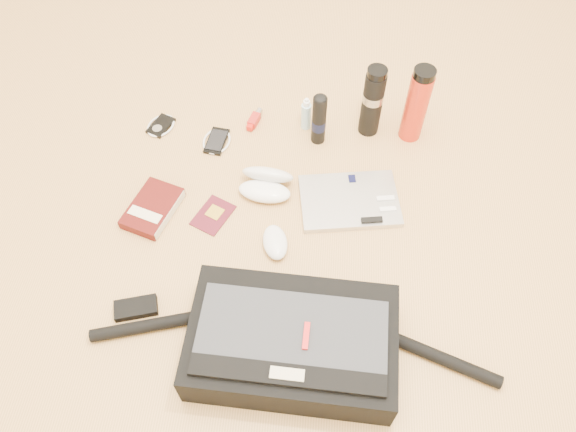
{
  "coord_description": "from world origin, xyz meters",
  "views": [
    {
      "loc": [
        0.09,
        -0.85,
        1.4
      ],
      "look_at": [
        0.01,
        0.07,
        0.06
      ],
      "focal_mm": 35.0,
      "sensor_mm": 36.0,
      "label": 1
    }
  ],
  "objects_px": {
    "book": "(153,208)",
    "thermos_black": "(372,101)",
    "messenger_bag": "(291,342)",
    "thermos_red": "(417,105)",
    "laptop": "(350,201)"
  },
  "relations": [
    {
      "from": "book",
      "to": "thermos_black",
      "type": "relative_size",
      "value": 0.83
    },
    {
      "from": "messenger_bag",
      "to": "thermos_red",
      "type": "distance_m",
      "value": 0.87
    },
    {
      "from": "messenger_bag",
      "to": "thermos_red",
      "type": "height_order",
      "value": "thermos_red"
    },
    {
      "from": "messenger_bag",
      "to": "laptop",
      "type": "relative_size",
      "value": 3.26
    },
    {
      "from": "thermos_black",
      "to": "thermos_red",
      "type": "height_order",
      "value": "thermos_red"
    },
    {
      "from": "laptop",
      "to": "thermos_red",
      "type": "distance_m",
      "value": 0.38
    },
    {
      "from": "laptop",
      "to": "thermos_red",
      "type": "relative_size",
      "value": 1.17
    },
    {
      "from": "laptop",
      "to": "thermos_red",
      "type": "bearing_deg",
      "value": 48.26
    },
    {
      "from": "book",
      "to": "thermos_black",
      "type": "distance_m",
      "value": 0.77
    },
    {
      "from": "messenger_bag",
      "to": "thermos_black",
      "type": "relative_size",
      "value": 4.09
    },
    {
      "from": "messenger_bag",
      "to": "book",
      "type": "bearing_deg",
      "value": 139.78
    },
    {
      "from": "thermos_red",
      "to": "messenger_bag",
      "type": "bearing_deg",
      "value": -112.88
    },
    {
      "from": "messenger_bag",
      "to": "laptop",
      "type": "distance_m",
      "value": 0.52
    },
    {
      "from": "messenger_bag",
      "to": "thermos_red",
      "type": "bearing_deg",
      "value": 69.07
    },
    {
      "from": "laptop",
      "to": "thermos_black",
      "type": "relative_size",
      "value": 1.25
    }
  ]
}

